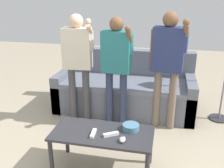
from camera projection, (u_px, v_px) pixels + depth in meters
The scene contains 10 objects.
ground_plane at pixel (115, 165), 2.75m from camera, with size 12.00×12.00×0.00m, color tan.
couch at pixel (125, 90), 4.00m from camera, with size 2.07×0.89×0.88m.
coffee_table at pixel (102, 137), 2.57m from camera, with size 1.01×0.48×0.44m.
snack_bowl at pixel (131, 127), 2.59m from camera, with size 0.17×0.17×0.06m, color teal.
game_remote_nunchuk at pixel (122, 139), 2.39m from camera, with size 0.06×0.09×0.05m.
player_left at pixel (78, 57), 3.40m from camera, with size 0.45×0.29×1.49m.
player_center at pixel (116, 60), 3.28m from camera, with size 0.43×0.34×1.47m.
player_right at pixel (168, 58), 3.20m from camera, with size 0.45×0.35×1.53m.
game_remote_wand_near at pixel (111, 134), 2.49m from camera, with size 0.15×0.11×0.03m.
game_remote_wand_far at pixel (93, 133), 2.50m from camera, with size 0.05×0.16×0.03m.
Camera 1 is at (0.46, -2.23, 1.77)m, focal length 41.15 mm.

